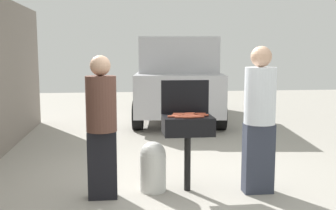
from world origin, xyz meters
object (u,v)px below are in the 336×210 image
at_px(parked_minivan, 178,78).
at_px(hot_dog_13, 194,116).
at_px(hot_dog_1, 177,116).
at_px(hot_dog_4, 178,114).
at_px(hot_dog_5, 189,114).
at_px(hot_dog_2, 199,117).
at_px(person_left, 102,122).
at_px(hot_dog_3, 180,117).
at_px(hot_dog_15, 186,116).
at_px(propane_tank, 153,165).
at_px(hot_dog_9, 188,117).
at_px(hot_dog_14, 189,116).
at_px(bbq_grill, 188,128).
at_px(person_right, 260,115).
at_px(hot_dog_6, 173,116).
at_px(hot_dog_0, 190,113).
at_px(hot_dog_12, 203,115).
at_px(hot_dog_10, 178,115).
at_px(hot_dog_8, 188,115).
at_px(hot_dog_7, 196,116).
at_px(hot_dog_11, 200,114).

bearing_deg(parked_minivan, hot_dog_13, 90.69).
xyz_separation_m(hot_dog_1, hot_dog_4, (0.04, 0.13, 0.00)).
bearing_deg(hot_dog_13, hot_dog_5, 100.76).
distance_m(hot_dog_1, hot_dog_2, 0.27).
bearing_deg(person_left, hot_dog_3, -5.51).
distance_m(hot_dog_1, parked_minivan, 5.36).
bearing_deg(person_left, hot_dog_15, -2.40).
relative_size(hot_dog_2, propane_tank, 0.21).
bearing_deg(parked_minivan, hot_dog_3, 88.97).
distance_m(hot_dog_2, hot_dog_9, 0.13).
xyz_separation_m(hot_dog_2, parked_minivan, (0.53, 5.43, 0.08)).
distance_m(hot_dog_1, hot_dog_14, 0.15).
bearing_deg(hot_dog_15, bbq_grill, 66.76).
xyz_separation_m(hot_dog_14, propane_tank, (-0.44, 0.07, -0.62)).
bearing_deg(propane_tank, parked_minivan, 78.66).
relative_size(hot_dog_3, hot_dog_15, 1.00).
bearing_deg(hot_dog_2, person_right, -1.78).
xyz_separation_m(hot_dog_1, hot_dog_6, (-0.05, -0.05, 0.00)).
xyz_separation_m(hot_dog_0, hot_dog_12, (0.14, -0.15, 0.00)).
bearing_deg(hot_dog_10, hot_dog_8, -4.13).
height_order(hot_dog_14, person_left, person_left).
xyz_separation_m(hot_dog_3, parked_minivan, (0.74, 5.42, 0.08)).
relative_size(hot_dog_8, person_right, 0.07).
bearing_deg(person_left, hot_dog_12, -0.79).
height_order(hot_dog_7, hot_dog_13, same).
xyz_separation_m(hot_dog_3, person_right, (0.95, -0.03, 0.02)).
height_order(hot_dog_3, hot_dog_8, same).
height_order(hot_dog_11, hot_dog_12, same).
bearing_deg(person_right, hot_dog_6, -8.13).
bearing_deg(hot_dog_1, person_left, -172.38).
bearing_deg(hot_dog_13, hot_dog_2, -32.24).
relative_size(bbq_grill, hot_dog_8, 7.14).
relative_size(person_left, parked_minivan, 0.36).
bearing_deg(hot_dog_15, person_right, -5.55).
bearing_deg(hot_dog_4, person_right, -15.95).
xyz_separation_m(bbq_grill, hot_dog_13, (0.06, -0.11, 0.16)).
bearing_deg(person_left, hot_dog_2, -6.00).
bearing_deg(hot_dog_11, hot_dog_10, -172.63).
relative_size(hot_dog_10, propane_tank, 0.21).
height_order(propane_tank, parked_minivan, parked_minivan).
xyz_separation_m(hot_dog_4, hot_dog_7, (0.18, -0.17, 0.00)).
bearing_deg(hot_dog_15, hot_dog_10, 123.83).
bearing_deg(hot_dog_4, hot_dog_3, -92.69).
xyz_separation_m(hot_dog_1, hot_dog_5, (0.16, 0.09, 0.00)).
height_order(hot_dog_3, hot_dog_13, same).
bearing_deg(parked_minivan, hot_dog_8, 90.01).
xyz_separation_m(hot_dog_2, hot_dog_14, (-0.09, 0.11, 0.00)).
height_order(hot_dog_6, person_left, person_left).
relative_size(hot_dog_1, propane_tank, 0.21).
height_order(person_left, person_right, person_right).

